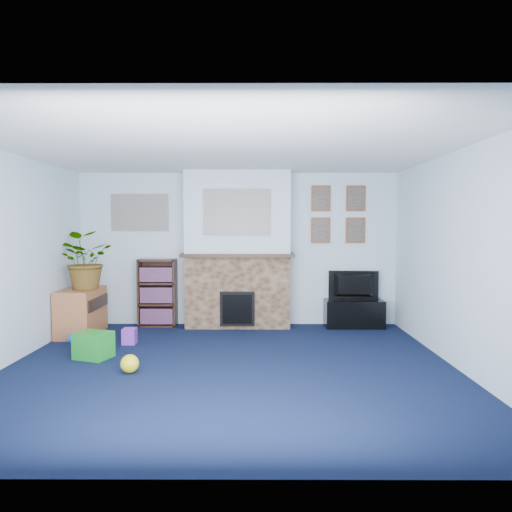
{
  "coord_description": "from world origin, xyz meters",
  "views": [
    {
      "loc": [
        0.31,
        -4.97,
        1.57
      ],
      "look_at": [
        0.29,
        0.91,
        1.18
      ],
      "focal_mm": 32.0,
      "sensor_mm": 36.0,
      "label": 1
    }
  ],
  "objects_px": {
    "tv_stand": "(354,313)",
    "bookshelf": "(158,294)",
    "television": "(354,286)",
    "sideboard": "(81,310)"
  },
  "relations": [
    {
      "from": "sideboard",
      "to": "television",
      "type": "bearing_deg",
      "value": 7.32
    },
    {
      "from": "bookshelf",
      "to": "sideboard",
      "type": "relative_size",
      "value": 1.23
    },
    {
      "from": "tv_stand",
      "to": "television",
      "type": "distance_m",
      "value": 0.42
    },
    {
      "from": "television",
      "to": "bookshelf",
      "type": "xyz_separation_m",
      "value": [
        -3.06,
        0.06,
        -0.15
      ]
    },
    {
      "from": "tv_stand",
      "to": "sideboard",
      "type": "xyz_separation_m",
      "value": [
        -4.04,
        -0.5,
        0.12
      ]
    },
    {
      "from": "tv_stand",
      "to": "television",
      "type": "bearing_deg",
      "value": 90.0
    },
    {
      "from": "bookshelf",
      "to": "television",
      "type": "bearing_deg",
      "value": -1.06
    },
    {
      "from": "tv_stand",
      "to": "sideboard",
      "type": "relative_size",
      "value": 1.05
    },
    {
      "from": "television",
      "to": "bookshelf",
      "type": "bearing_deg",
      "value": 3.08
    },
    {
      "from": "tv_stand",
      "to": "bookshelf",
      "type": "bearing_deg",
      "value": 178.57
    }
  ]
}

